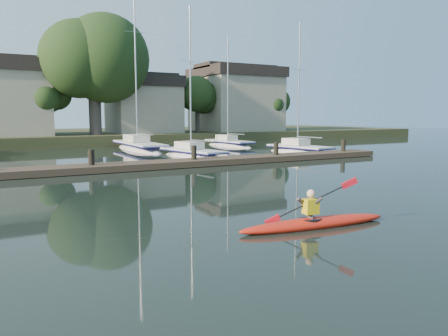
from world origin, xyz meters
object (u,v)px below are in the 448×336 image
sailboat_4 (299,155)px  sailboat_6 (139,152)px  dock (146,165)px  sailboat_7 (229,148)px  kayak (314,221)px  sailboat_3 (193,159)px

sailboat_4 → sailboat_6: 13.68m
dock → sailboat_7: sailboat_7 is taller
kayak → sailboat_4: size_ratio=0.41×
kayak → dock: bearing=95.1°
sailboat_3 → sailboat_7: size_ratio=1.01×
dock → sailboat_6: (3.77, 12.89, -0.40)m
sailboat_3 → sailboat_6: (-1.37, 8.09, -0.02)m
kayak → sailboat_7: size_ratio=0.40×
kayak → sailboat_4: bearing=58.3°
sailboat_7 → kayak: bearing=-121.2°
sailboat_3 → sailboat_7: 11.15m
sailboat_6 → sailboat_7: (8.99, 0.04, 0.03)m
kayak → sailboat_6: size_ratio=0.27×
kayak → sailboat_3: bearing=80.5°
kayak → sailboat_6: sailboat_6 is taller
sailboat_4 → sailboat_3: bearing=164.9°
sailboat_3 → sailboat_6: 8.21m
kayak → sailboat_4: 23.15m
sailboat_4 → sailboat_7: bearing=89.0°
dock → sailboat_7: size_ratio=2.94×
sailboat_4 → sailboat_7: 9.28m
kayak → dock: size_ratio=0.14×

